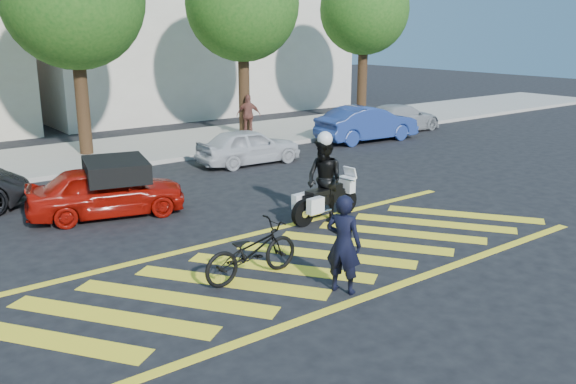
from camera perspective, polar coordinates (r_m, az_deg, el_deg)
ground at (r=11.85m, az=1.63°, el=-6.43°), size 90.00×90.00×0.00m
sidewalk at (r=22.12m, az=-18.28°, el=3.26°), size 60.00×5.00×0.15m
crosswalk at (r=11.83m, az=1.49°, el=-6.46°), size 12.33×4.00×0.01m
building_right at (r=33.60m, az=-9.33°, el=16.98°), size 16.00×8.00×11.00m
tree_center at (r=21.81m, az=-19.14°, el=16.34°), size 4.60×4.60×7.56m
tree_right at (r=24.69m, az=-4.10°, el=16.77°), size 4.40×4.40×7.41m
tree_far_right at (r=28.78m, az=7.25°, el=16.27°), size 4.00×4.00×7.10m
officer_bike at (r=10.26m, az=5.21°, el=-4.87°), size 0.64×0.74×1.72m
bicycle at (r=10.91m, az=-3.45°, el=-5.55°), size 1.95×0.73×1.02m
police_motorcycle at (r=14.15m, az=3.44°, el=-0.71°), size 2.06×0.69×0.91m
officer_moto at (r=14.02m, az=3.42°, el=1.14°), size 0.82×1.00×1.93m
red_convertible at (r=15.03m, az=-16.62°, el=0.10°), size 3.87×2.30×1.23m
parked_mid_right at (r=19.99m, az=-3.68°, el=4.30°), size 3.55×1.62×1.18m
parked_right at (r=24.21m, az=7.41°, el=6.37°), size 4.29×1.79×1.38m
parked_far_right at (r=26.68m, az=10.46°, el=6.83°), size 4.11×1.84×1.17m
pedestrian_right at (r=24.44m, az=-3.71°, el=7.19°), size 1.00×0.89×1.63m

